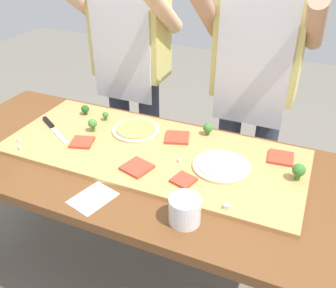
% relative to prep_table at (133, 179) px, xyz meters
% --- Properties ---
extents(ground_plane, '(8.00, 8.00, 0.00)m').
position_rel_prep_table_xyz_m(ground_plane, '(0.00, 0.00, -0.70)').
color(ground_plane, '#6B665B').
extents(prep_table, '(1.81, 0.78, 0.80)m').
position_rel_prep_table_xyz_m(prep_table, '(0.00, 0.00, 0.00)').
color(prep_table, brown).
rests_on(prep_table, ground).
extents(cutting_board, '(1.28, 0.53, 0.02)m').
position_rel_prep_table_xyz_m(cutting_board, '(0.06, 0.08, 0.11)').
color(cutting_board, tan).
rests_on(cutting_board, prep_table).
extents(chefs_knife, '(0.25, 0.16, 0.02)m').
position_rel_prep_table_xyz_m(chefs_knife, '(-0.46, 0.06, 0.13)').
color(chefs_knife, '#B7BABF').
rests_on(chefs_knife, cutting_board).
extents(pizza_whole_white_garlic, '(0.23, 0.23, 0.02)m').
position_rel_prep_table_xyz_m(pizza_whole_white_garlic, '(0.37, 0.07, 0.13)').
color(pizza_whole_white_garlic, beige).
rests_on(pizza_whole_white_garlic, cutting_board).
extents(pizza_whole_pesto_green, '(0.22, 0.22, 0.02)m').
position_rel_prep_table_xyz_m(pizza_whole_pesto_green, '(-0.08, 0.19, 0.13)').
color(pizza_whole_pesto_green, beige).
rests_on(pizza_whole_pesto_green, cutting_board).
extents(pizza_slice_near_left, '(0.12, 0.12, 0.01)m').
position_rel_prep_table_xyz_m(pizza_slice_near_left, '(-0.24, -0.00, 0.13)').
color(pizza_slice_near_left, '#BC3D28').
rests_on(pizza_slice_near_left, cutting_board).
extents(pizza_slice_near_right, '(0.10, 0.10, 0.01)m').
position_rel_prep_table_xyz_m(pizza_slice_near_right, '(0.26, -0.08, 0.13)').
color(pizza_slice_near_right, '#BC3D28').
rests_on(pizza_slice_near_right, cutting_board).
extents(pizza_slice_far_left, '(0.13, 0.13, 0.01)m').
position_rel_prep_table_xyz_m(pizza_slice_far_left, '(0.12, 0.20, 0.13)').
color(pizza_slice_far_left, '#BC3D28').
rests_on(pizza_slice_far_left, cutting_board).
extents(pizza_slice_center, '(0.11, 0.11, 0.01)m').
position_rel_prep_table_xyz_m(pizza_slice_center, '(0.57, 0.22, 0.13)').
color(pizza_slice_center, '#BC3D28').
rests_on(pizza_slice_center, cutting_board).
extents(pizza_slice_far_right, '(0.13, 0.13, 0.01)m').
position_rel_prep_table_xyz_m(pizza_slice_far_right, '(0.06, -0.07, 0.13)').
color(pizza_slice_far_right, '#BC3D28').
rests_on(pizza_slice_far_right, cutting_board).
extents(broccoli_floret_back_left, '(0.05, 0.05, 0.07)m').
position_rel_prep_table_xyz_m(broccoli_floret_back_left, '(0.65, 0.10, 0.16)').
color(broccoli_floret_back_left, '#3F7220').
rests_on(broccoli_floret_back_left, cutting_board).
extents(broccoli_floret_front_mid, '(0.04, 0.04, 0.05)m').
position_rel_prep_table_xyz_m(broccoli_floret_front_mid, '(-0.39, 0.24, 0.15)').
color(broccoli_floret_front_mid, '#2C5915').
rests_on(broccoli_floret_front_mid, cutting_board).
extents(broccoli_floret_center_left, '(0.04, 0.04, 0.06)m').
position_rel_prep_table_xyz_m(broccoli_floret_center_left, '(0.24, 0.29, 0.16)').
color(broccoli_floret_center_left, '#3F7220').
rests_on(broccoli_floret_center_left, cutting_board).
extents(broccoli_floret_center_right, '(0.03, 0.03, 0.04)m').
position_rel_prep_table_xyz_m(broccoli_floret_center_right, '(-0.26, 0.23, 0.15)').
color(broccoli_floret_center_right, '#3F7220').
rests_on(broccoli_floret_center_right, cutting_board).
extents(broccoli_floret_front_right, '(0.04, 0.04, 0.06)m').
position_rel_prep_table_xyz_m(broccoli_floret_front_right, '(-0.26, 0.11, 0.16)').
color(broccoli_floret_front_right, '#487A23').
rests_on(broccoli_floret_front_right, cutting_board).
extents(cheese_crumble_a, '(0.02, 0.02, 0.01)m').
position_rel_prep_table_xyz_m(cheese_crumble_a, '(-0.46, -0.15, 0.13)').
color(cheese_crumble_a, silver).
rests_on(cheese_crumble_a, cutting_board).
extents(cheese_crumble_b, '(0.01, 0.01, 0.01)m').
position_rel_prep_table_xyz_m(cheese_crumble_b, '(-0.51, -0.10, 0.13)').
color(cheese_crumble_b, silver).
rests_on(cheese_crumble_b, cutting_board).
extents(cheese_crumble_c, '(0.02, 0.02, 0.02)m').
position_rel_prep_table_xyz_m(cheese_crumble_c, '(0.45, -0.16, 0.13)').
color(cheese_crumble_c, silver).
rests_on(cheese_crumble_c, cutting_board).
extents(cheese_crumble_d, '(0.02, 0.02, 0.01)m').
position_rel_prep_table_xyz_m(cheese_crumble_d, '(0.20, 0.04, 0.13)').
color(cheese_crumble_d, white).
rests_on(cheese_crumble_d, cutting_board).
extents(flour_cup, '(0.11, 0.11, 0.10)m').
position_rel_prep_table_xyz_m(flour_cup, '(0.33, -0.25, 0.15)').
color(flour_cup, white).
rests_on(flour_cup, prep_table).
extents(recipe_note, '(0.16, 0.18, 0.00)m').
position_rel_prep_table_xyz_m(recipe_note, '(-0.01, -0.28, 0.10)').
color(recipe_note, white).
rests_on(recipe_note, prep_table).
extents(cook_left, '(0.54, 0.39, 1.67)m').
position_rel_prep_table_xyz_m(cook_left, '(-0.33, 0.62, 0.30)').
color(cook_left, '#333847').
rests_on(cook_left, ground).
extents(cook_right, '(0.54, 0.39, 1.67)m').
position_rel_prep_table_xyz_m(cook_right, '(0.36, 0.62, 0.30)').
color(cook_right, '#333847').
rests_on(cook_right, ground).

